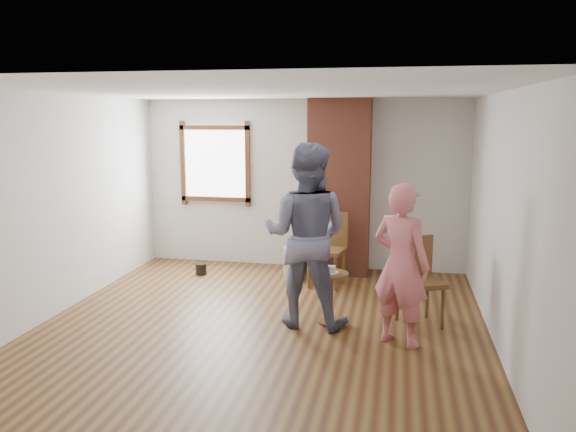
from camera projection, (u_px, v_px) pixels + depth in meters
The scene contains 12 objects.
ground at pixel (260, 329), 6.27m from camera, with size 5.50×5.50×0.00m, color brown.
room_shell at pixel (267, 163), 6.54m from camera, with size 5.04×5.52×2.62m.
brick_chimney at pixel (339, 187), 8.33m from camera, with size 0.90×0.50×2.60m, color #A35239.
stoneware_crock at pixel (295, 262), 8.25m from camera, with size 0.35×0.35×0.45m, color tan.
dark_pot at pixel (201, 269), 8.41m from camera, with size 0.17×0.17×0.17m, color black.
dining_chair_left at pixel (329, 245), 7.84m from camera, with size 0.56×0.56×1.02m.
dining_chair_right at pixel (417, 275), 6.39m from camera, with size 0.61×0.61×1.00m.
side_table at pixel (331, 289), 6.38m from camera, with size 0.40×0.40×0.60m.
cake_plate at pixel (331, 272), 6.34m from camera, with size 0.18×0.18×0.01m, color white.
cake_slice at pixel (332, 270), 6.33m from camera, with size 0.08×0.07×0.06m, color white.
man at pixel (306, 235), 6.27m from camera, with size 1.00×0.78×2.06m, color #15163C.
person_pink at pixel (401, 265), 5.73m from camera, with size 0.62×0.41×1.70m, color #D86C74.
Camera 1 is at (1.47, -5.77, 2.36)m, focal length 35.00 mm.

